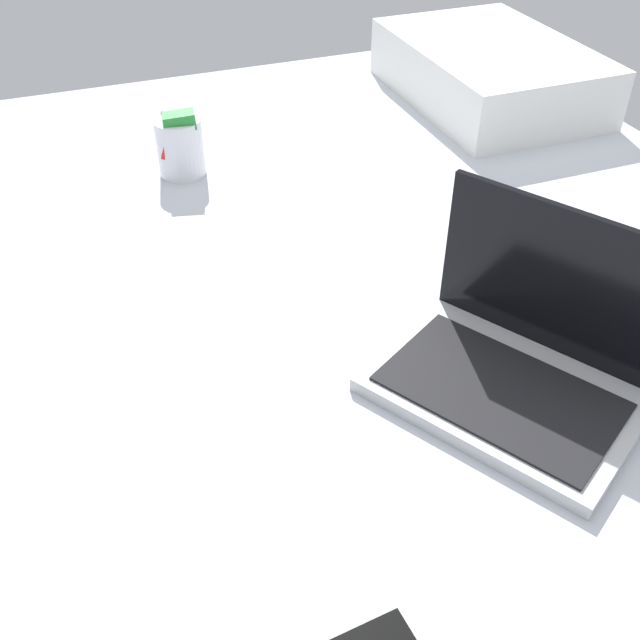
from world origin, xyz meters
TOP-DOWN VIEW (x-y plane):
  - bed_mattress at (0.00, 0.00)cm, footprint 180.00×140.00cm
  - laptop at (35.43, 1.50)cm, footprint 40.09×36.50cm
  - snack_cup at (-39.22, -26.43)cm, footprint 9.00×9.00cm
  - pillow at (-50.11, 48.00)cm, footprint 52.00×36.00cm

SIDE VIEW (x-z plane):
  - bed_mattress at x=0.00cm, z-range 0.00..18.00cm
  - laptop at x=35.43cm, z-range 10.91..33.91cm
  - snack_cup at x=-39.22cm, z-range 17.49..30.51cm
  - pillow at x=-50.11cm, z-range 18.00..31.00cm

